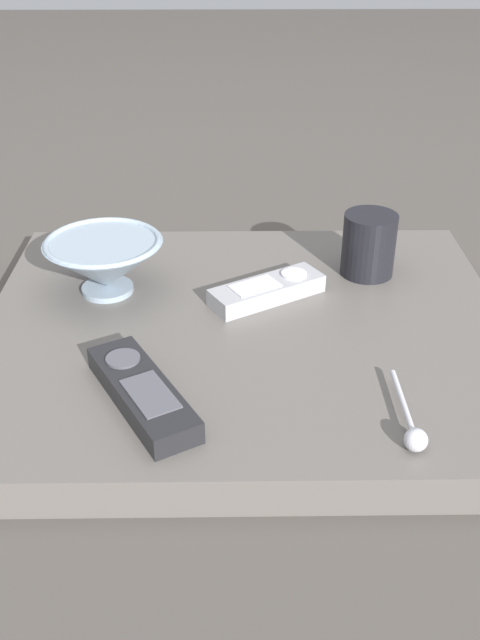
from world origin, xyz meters
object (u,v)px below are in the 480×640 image
object	(u,v)px
coffee_mug	(369,245)
tv_remote_near	(142,392)
tv_remote_far	(267,290)
cereal_bowl	(105,263)
teaspoon	(413,431)

from	to	relation	value
coffee_mug	tv_remote_near	size ratio (longest dim) A/B	0.47
coffee_mug	tv_remote_far	xyz separation A→B (m)	(-0.07, 0.15, -0.03)
cereal_bowl	tv_remote_far	distance (m)	0.22
tv_remote_near	cereal_bowl	bearing A→B (deg)	16.32
coffee_mug	tv_remote_near	world-z (taller)	coffee_mug
cereal_bowl	tv_remote_near	xyz separation A→B (m)	(-0.25, -0.07, -0.03)
coffee_mug	tv_remote_near	distance (m)	0.42
tv_remote_near	tv_remote_far	xyz separation A→B (m)	(0.23, -0.14, -0.00)
teaspoon	coffee_mug	bearing A→B (deg)	-2.15
cereal_bowl	tv_remote_near	bearing A→B (deg)	-163.68
teaspoon	cereal_bowl	bearing A→B (deg)	47.94
cereal_bowl	tv_remote_near	distance (m)	0.26
cereal_bowl	tv_remote_far	size ratio (longest dim) A/B	0.98
cereal_bowl	coffee_mug	xyz separation A→B (m)	(0.05, -0.36, 0.00)
cereal_bowl	coffee_mug	world-z (taller)	coffee_mug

